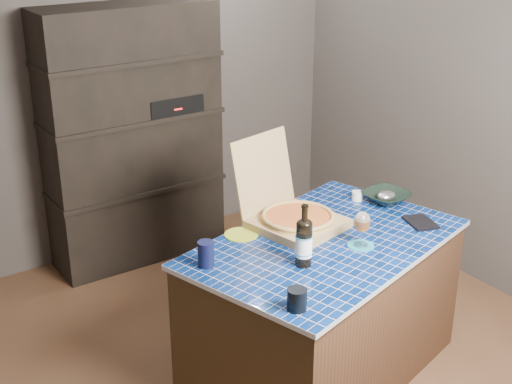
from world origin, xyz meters
TOP-DOWN VIEW (x-y plane):
  - room at (0.00, 0.00)m, footprint 3.50×3.50m
  - shelving_unit at (0.00, 1.53)m, footprint 1.20×0.41m
  - kitchen_island at (0.22, -0.29)m, footprint 1.64×1.27m
  - pizza_box at (0.19, -0.06)m, footprint 0.52×0.59m
  - mead_bottle at (-0.03, -0.43)m, footprint 0.08×0.08m
  - teal_trivet at (0.33, -0.44)m, footprint 0.14×0.14m
  - wine_glass at (0.33, -0.44)m, footprint 0.08×0.08m
  - tumbler at (-0.30, -0.73)m, footprint 0.09×0.09m
  - dvd_case at (0.78, -0.42)m, footprint 0.18×0.22m
  - bowl at (0.83, -0.09)m, footprint 0.27×0.27m
  - foil_contents at (0.83, -0.09)m, footprint 0.12×0.10m
  - white_jar at (0.71, 0.02)m, footprint 0.06×0.06m
  - navy_cup at (-0.42, -0.17)m, footprint 0.08×0.08m
  - green_trivet at (-0.10, 0.01)m, footprint 0.18×0.18m

SIDE VIEW (x-z plane):
  - kitchen_island at x=0.22m, z-range 0.00..0.79m
  - green_trivet at x=-0.10m, z-range 0.79..0.80m
  - teal_trivet at x=0.33m, z-range 0.79..0.80m
  - dvd_case at x=0.78m, z-range 0.79..0.81m
  - white_jar at x=0.71m, z-range 0.79..0.85m
  - bowl at x=0.83m, z-range 0.79..0.86m
  - foil_contents at x=0.83m, z-range 0.81..0.86m
  - tumbler at x=-0.30m, z-range 0.79..0.89m
  - navy_cup at x=-0.42m, z-range 0.79..0.92m
  - pizza_box at x=0.19m, z-range 0.63..1.09m
  - shelving_unit at x=0.00m, z-range 0.00..1.80m
  - mead_bottle at x=-0.03m, z-range 0.76..1.08m
  - wine_glass at x=0.33m, z-range 0.83..1.02m
  - room at x=0.00m, z-range -0.50..3.00m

